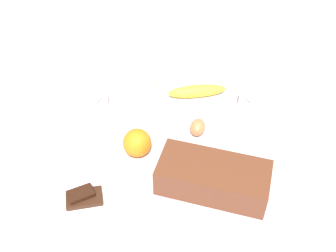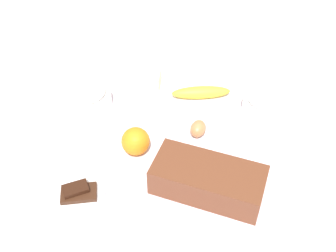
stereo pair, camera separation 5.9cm
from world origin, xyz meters
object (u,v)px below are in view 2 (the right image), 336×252
butter_block (147,80)px  egg_near_butter (198,129)px  orange_fruit (136,141)px  loaf_pan (208,179)px  chocolate_plate (79,194)px  banana (201,92)px  flour_bowl (88,97)px  sugar_bowl (267,103)px

butter_block → egg_near_butter: butter_block is taller
orange_fruit → butter_block: size_ratio=0.89×
loaf_pan → chocolate_plate: size_ratio=2.31×
orange_fruit → butter_block: bearing=-84.8°
egg_near_butter → banana: bearing=-87.3°
orange_fruit → flour_bowl: bearing=-42.2°
sugar_bowl → orange_fruit: size_ratio=1.84×
butter_block → egg_near_butter: size_ratio=1.50×
loaf_pan → chocolate_plate: (0.32, 0.07, -0.03)m
banana → orange_fruit: size_ratio=2.38×
butter_block → sugar_bowl: bearing=170.9°
orange_fruit → chocolate_plate: orange_fruit is taller
sugar_bowl → orange_fruit: bearing=32.3°
egg_near_butter → loaf_pan: bearing=102.5°
loaf_pan → orange_fruit: bearing=-15.3°
orange_fruit → egg_near_butter: bearing=-150.0°
egg_near_butter → chocolate_plate: size_ratio=0.46×
butter_block → chocolate_plate: 0.48m
flour_bowl → banana: size_ratio=0.78×
banana → egg_near_butter: bearing=92.7°
banana → orange_fruit: bearing=59.7°
loaf_pan → banana: loaf_pan is taller
banana → egg_near_butter: size_ratio=3.16×
chocolate_plate → loaf_pan: bearing=-167.0°
loaf_pan → chocolate_plate: 0.33m
flour_bowl → butter_block: size_ratio=1.64×
sugar_bowl → chocolate_plate: 0.63m
butter_block → egg_near_butter: 0.27m
orange_fruit → chocolate_plate: (0.11, 0.18, -0.03)m
orange_fruit → egg_near_butter: (-0.17, -0.10, -0.02)m
sugar_bowl → chocolate_plate: bearing=40.8°
sugar_bowl → egg_near_butter: 0.24m
sugar_bowl → butter_block: sugar_bowl is taller
banana → butter_block: butter_block is taller
flour_bowl → sugar_bowl: (-0.55, -0.06, 0.00)m
loaf_pan → banana: size_ratio=1.58×
orange_fruit → chocolate_plate: bearing=58.4°
loaf_pan → sugar_bowl: 0.37m
loaf_pan → flour_bowl: 0.49m
sugar_bowl → butter_block: (0.39, -0.06, -0.00)m
flour_bowl → chocolate_plate: size_ratio=1.13×
banana → loaf_pan: bearing=98.0°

